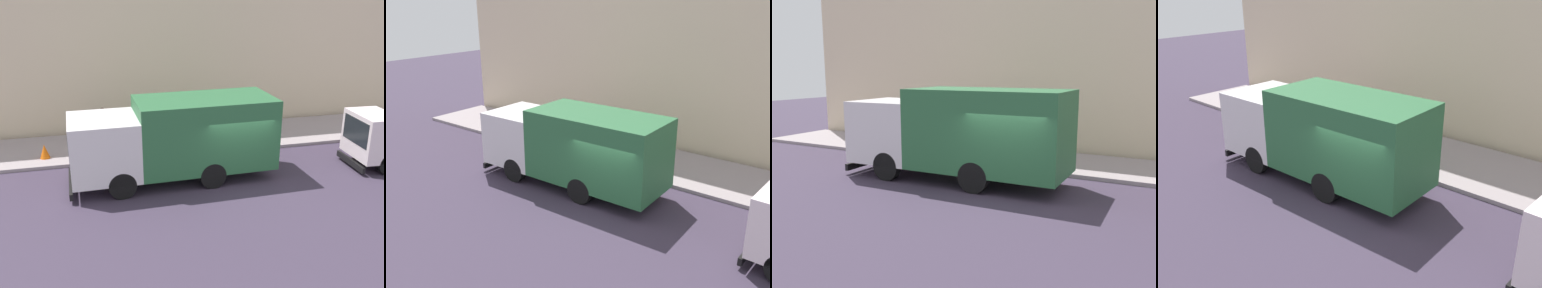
# 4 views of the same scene
# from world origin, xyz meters

# --- Properties ---
(ground) EXTENTS (80.00, 80.00, 0.00)m
(ground) POSITION_xyz_m (0.00, 0.00, 0.00)
(ground) COLOR #3B3144
(sidewalk) EXTENTS (3.92, 30.00, 0.15)m
(sidewalk) POSITION_xyz_m (4.96, 0.00, 0.07)
(sidewalk) COLOR #9B8E91
(sidewalk) RESTS_ON ground
(building_facade) EXTENTS (0.50, 30.00, 10.54)m
(building_facade) POSITION_xyz_m (7.42, 0.00, 5.27)
(building_facade) COLOR beige
(building_facade) RESTS_ON ground
(large_utility_truck) EXTENTS (2.69, 7.82, 3.17)m
(large_utility_truck) POSITION_xyz_m (0.85, 2.18, 1.73)
(large_utility_truck) COLOR silver
(large_utility_truck) RESTS_ON ground
(pedestrian_walking) EXTENTS (0.54, 0.54, 1.65)m
(pedestrian_walking) POSITION_xyz_m (5.49, 4.68, 1.01)
(pedestrian_walking) COLOR #3D3857
(pedestrian_walking) RESTS_ON sidewalk
(traffic_cone_orange) EXTENTS (0.42, 0.42, 0.60)m
(traffic_cone_orange) POSITION_xyz_m (3.97, 7.28, 0.45)
(traffic_cone_orange) COLOR orange
(traffic_cone_orange) RESTS_ON sidewalk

